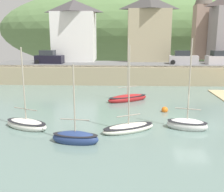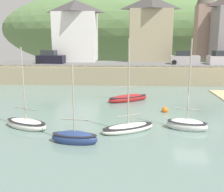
# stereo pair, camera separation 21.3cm
# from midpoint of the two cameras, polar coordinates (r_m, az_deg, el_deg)

# --- Properties ---
(quay_seawall) EXTENTS (48.00, 9.40, 2.40)m
(quay_seawall) POSITION_cam_midpoint_polar(r_m,az_deg,el_deg) (38.17, 10.59, 4.49)
(quay_seawall) COLOR tan
(quay_seawall) RESTS_ON ground
(hillside_backdrop) EXTENTS (80.00, 44.00, 22.22)m
(hillside_backdrop) POSITION_cam_midpoint_polar(r_m,az_deg,el_deg) (75.53, 8.84, 13.43)
(hillside_backdrop) COLOR #5C804A
(hillside_backdrop) RESTS_ON ground
(waterfront_building_left) EXTENTS (6.81, 6.07, 9.53)m
(waterfront_building_left) POSITION_cam_midpoint_polar(r_m,az_deg,el_deg) (45.82, -7.36, 13.34)
(waterfront_building_left) COLOR white
(waterfront_building_left) RESTS_ON ground
(waterfront_building_centre) EXTENTS (6.86, 4.58, 10.07)m
(waterfront_building_centre) POSITION_cam_midpoint_polar(r_m,az_deg,el_deg) (45.31, 8.03, 13.69)
(waterfront_building_centre) COLOR tan
(waterfront_building_centre) RESTS_ON ground
(church_with_spire) EXTENTS (3.00, 3.00, 14.34)m
(church_with_spire) POSITION_cam_midpoint_polar(r_m,az_deg,el_deg) (51.04, 18.77, 15.60)
(church_with_spire) COLOR tan
(church_with_spire) RESTS_ON ground
(rowboat_small_beached) EXTENTS (4.44, 3.19, 6.49)m
(rowboat_small_beached) POSITION_cam_midpoint_polar(r_m,az_deg,el_deg) (28.07, 3.57, -0.44)
(rowboat_small_beached) COLOR #A41F21
(rowboat_small_beached) RESTS_ON ground
(sailboat_tall_mast) EXTENTS (4.14, 3.01, 6.11)m
(sailboat_tall_mast) POSITION_cam_midpoint_polar(r_m,az_deg,el_deg) (19.50, 3.65, -6.59)
(sailboat_tall_mast) COLOR silver
(sailboat_tall_mast) RESTS_ON ground
(dinghy_open_wooden) EXTENTS (3.13, 2.03, 6.64)m
(dinghy_open_wooden) POSITION_cam_midpoint_polar(r_m,az_deg,el_deg) (20.59, 15.50, -5.72)
(dinghy_open_wooden) COLOR silver
(dinghy_open_wooden) RESTS_ON ground
(fishing_boat_green) EXTENTS (3.10, 1.47, 5.15)m
(fishing_boat_green) POSITION_cam_midpoint_polar(r_m,az_deg,el_deg) (17.62, -7.43, -8.55)
(fishing_boat_green) COLOR navy
(fishing_boat_green) RESTS_ON ground
(sailboat_far_left) EXTENTS (3.79, 2.70, 6.01)m
(sailboat_far_left) POSITION_cam_midpoint_polar(r_m,az_deg,el_deg) (21.05, -17.06, -5.54)
(sailboat_far_left) COLOR white
(sailboat_far_left) RESTS_ON ground
(parked_car_near_slipway) EXTENTS (4.24, 2.09, 1.95)m
(parked_car_near_slipway) POSITION_cam_midpoint_polar(r_m,az_deg,el_deg) (42.24, -12.49, 7.72)
(parked_car_near_slipway) COLOR black
(parked_car_near_slipway) RESTS_ON ground
(parked_car_by_wall) EXTENTS (4.26, 2.13, 1.95)m
(parked_car_by_wall) POSITION_cam_midpoint_polar(r_m,az_deg,el_deg) (41.70, 14.94, 7.53)
(parked_car_by_wall) COLOR #B6B3B9
(parked_car_by_wall) RESTS_ON ground
(parked_car_end_of_row) EXTENTS (4.22, 2.01, 1.95)m
(parked_car_end_of_row) POSITION_cam_midpoint_polar(r_m,az_deg,el_deg) (43.14, 21.93, 7.20)
(parked_car_end_of_row) COLOR #BDB7BA
(parked_car_end_of_row) RESTS_ON ground
(mooring_buoy) EXTENTS (0.57, 0.57, 0.57)m
(mooring_buoy) POSITION_cam_midpoint_polar(r_m,az_deg,el_deg) (24.62, 11.14, -2.86)
(mooring_buoy) COLOR orange
(mooring_buoy) RESTS_ON ground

